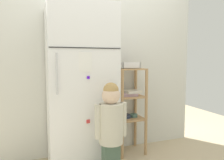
% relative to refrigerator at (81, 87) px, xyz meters
% --- Properties ---
extents(kitchen_wall_back, '(2.76, 0.03, 2.26)m').
position_rel_refrigerator_xyz_m(kitchen_wall_back, '(0.27, 0.32, 0.25)').
color(kitchen_wall_back, silver).
rests_on(kitchen_wall_back, ground).
extents(refrigerator, '(0.71, 0.61, 1.76)m').
position_rel_refrigerator_xyz_m(refrigerator, '(0.00, 0.00, 0.00)').
color(refrigerator, white).
rests_on(refrigerator, ground).
extents(child_standing, '(0.31, 0.23, 0.97)m').
position_rel_refrigerator_xyz_m(child_standing, '(0.19, -0.46, -0.29)').
color(child_standing, '#4B6553').
rests_on(child_standing, ground).
extents(pantry_shelf_unit, '(0.35, 0.33, 1.08)m').
position_rel_refrigerator_xyz_m(pantry_shelf_unit, '(0.64, 0.12, -0.23)').
color(pantry_shelf_unit, tan).
rests_on(pantry_shelf_unit, ground).
extents(fruit_bin, '(0.23, 0.17, 0.08)m').
position_rel_refrigerator_xyz_m(fruit_bin, '(0.65, 0.13, 0.23)').
color(fruit_bin, white).
rests_on(fruit_bin, pantry_shelf_unit).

